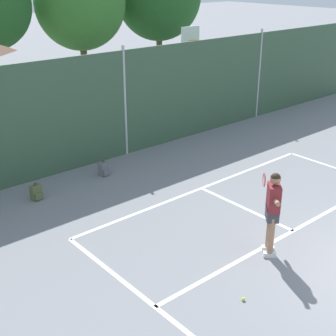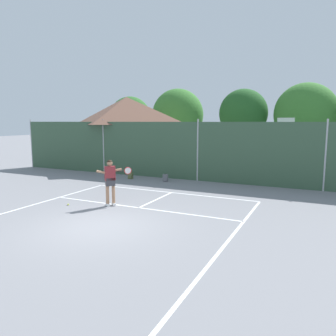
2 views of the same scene
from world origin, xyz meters
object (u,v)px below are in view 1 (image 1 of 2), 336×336
object	(u,v)px
backpack_olive	(36,193)
backpack_grey	(104,169)
basketball_hoop	(189,59)
tennis_ball	(243,299)
tennis_player	(273,207)

from	to	relation	value
backpack_olive	backpack_grey	world-z (taller)	same
basketball_hoop	tennis_ball	world-z (taller)	basketball_hoop
tennis_player	backpack_grey	bearing A→B (deg)	93.71
tennis_player	backpack_olive	size ratio (longest dim) A/B	4.01
tennis_ball	backpack_olive	xyz separation A→B (m)	(-0.98, 6.25, 0.16)
basketball_hoop	backpack_olive	xyz separation A→B (m)	(-8.19, -3.02, -2.12)
basketball_hoop	backpack_olive	size ratio (longest dim) A/B	7.67
tennis_player	backpack_grey	size ratio (longest dim) A/B	4.01
basketball_hoop	tennis_player	world-z (taller)	basketball_hoop
backpack_grey	backpack_olive	bearing A→B (deg)	-175.53
backpack_grey	basketball_hoop	bearing A→B (deg)	25.40
tennis_ball	backpack_grey	world-z (taller)	backpack_grey
basketball_hoop	backpack_grey	distance (m)	6.96
basketball_hoop	tennis_ball	bearing A→B (deg)	-127.89
basketball_hoop	backpack_grey	bearing A→B (deg)	-154.60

